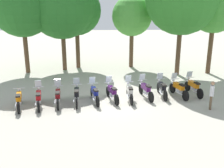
% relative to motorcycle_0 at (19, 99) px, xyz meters
% --- Properties ---
extents(ground_plane, '(80.00, 80.00, 0.00)m').
position_rel_motorcycle_0_xyz_m(ground_plane, '(5.19, 0.89, -0.50)').
color(ground_plane, '#ADA899').
extents(motorcycle_0, '(0.72, 2.16, 0.99)m').
position_rel_motorcycle_0_xyz_m(motorcycle_0, '(0.00, 0.00, 0.00)').
color(motorcycle_0, black).
rests_on(motorcycle_0, ground_plane).
extents(motorcycle_1, '(0.67, 2.17, 1.37)m').
position_rel_motorcycle_0_xyz_m(motorcycle_1, '(1.04, 0.17, 0.01)').
color(motorcycle_1, black).
rests_on(motorcycle_1, ground_plane).
extents(motorcycle_2, '(0.62, 2.18, 1.37)m').
position_rel_motorcycle_0_xyz_m(motorcycle_2, '(2.08, 0.40, 0.01)').
color(motorcycle_2, black).
rests_on(motorcycle_2, ground_plane).
extents(motorcycle_3, '(0.62, 2.19, 1.37)m').
position_rel_motorcycle_0_xyz_m(motorcycle_3, '(3.11, 0.64, 0.01)').
color(motorcycle_3, black).
rests_on(motorcycle_3, ground_plane).
extents(motorcycle_4, '(0.74, 2.15, 1.37)m').
position_rel_motorcycle_0_xyz_m(motorcycle_4, '(4.15, 0.79, 0.01)').
color(motorcycle_4, black).
rests_on(motorcycle_4, ground_plane).
extents(motorcycle_5, '(0.83, 2.13, 1.37)m').
position_rel_motorcycle_0_xyz_m(motorcycle_5, '(5.18, 0.98, 0.01)').
color(motorcycle_5, black).
rests_on(motorcycle_5, ground_plane).
extents(motorcycle_6, '(0.62, 2.19, 1.37)m').
position_rel_motorcycle_0_xyz_m(motorcycle_6, '(6.23, 1.02, 0.01)').
color(motorcycle_6, black).
rests_on(motorcycle_6, ground_plane).
extents(motorcycle_7, '(0.76, 2.15, 1.37)m').
position_rel_motorcycle_0_xyz_m(motorcycle_7, '(7.26, 1.38, 0.01)').
color(motorcycle_7, black).
rests_on(motorcycle_7, ground_plane).
extents(motorcycle_8, '(0.62, 2.19, 1.37)m').
position_rel_motorcycle_0_xyz_m(motorcycle_8, '(8.30, 1.59, 0.01)').
color(motorcycle_8, black).
rests_on(motorcycle_8, ground_plane).
extents(motorcycle_9, '(0.79, 2.14, 1.37)m').
position_rel_motorcycle_0_xyz_m(motorcycle_9, '(9.33, 1.53, 0.01)').
color(motorcycle_9, black).
rests_on(motorcycle_9, ground_plane).
extents(motorcycle_10, '(0.68, 2.17, 1.37)m').
position_rel_motorcycle_0_xyz_m(motorcycle_10, '(10.37, 1.87, 0.01)').
color(motorcycle_10, black).
rests_on(motorcycle_10, ground_plane).
extents(person_0, '(0.26, 0.41, 1.60)m').
position_rel_motorcycle_0_xyz_m(person_0, '(10.52, -0.58, 0.42)').
color(person_0, brown).
rests_on(person_0, ground_plane).
extents(tree_0, '(4.88, 4.88, 7.80)m').
position_rel_motorcycle_0_xyz_m(tree_0, '(-1.55, 7.79, 4.84)').
color(tree_0, brown).
rests_on(tree_0, ground_plane).
extents(tree_1, '(5.59, 5.59, 8.23)m').
position_rel_motorcycle_0_xyz_m(tree_1, '(1.39, 8.60, 4.93)').
color(tree_1, brown).
rests_on(tree_1, ground_plane).
extents(tree_2, '(4.17, 4.17, 7.02)m').
position_rel_motorcycle_0_xyz_m(tree_2, '(2.49, 9.39, 4.41)').
color(tree_2, brown).
rests_on(tree_2, ground_plane).
extents(tree_3, '(3.43, 3.43, 6.18)m').
position_rel_motorcycle_0_xyz_m(tree_3, '(7.22, 9.43, 3.94)').
color(tree_3, brown).
rests_on(tree_3, ground_plane).
extents(tree_5, '(3.96, 3.96, 7.22)m').
position_rel_motorcycle_0_xyz_m(tree_5, '(13.30, 6.98, 4.71)').
color(tree_5, brown).
rests_on(tree_5, ground_plane).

